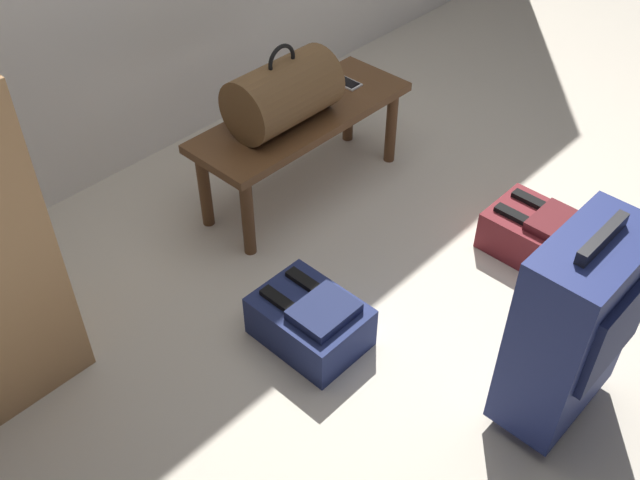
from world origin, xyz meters
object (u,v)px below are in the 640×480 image
(duffel_bag_brown, at_px, (283,94))
(cell_phone, at_px, (345,82))
(backpack_navy, at_px, (311,321))
(backpack_maroon, at_px, (537,234))
(suitcase_upright_navy, at_px, (574,326))
(bench, at_px, (302,125))

(duffel_bag_brown, height_order, cell_phone, duffel_bag_brown)
(duffel_bag_brown, distance_m, cell_phone, 0.43)
(duffel_bag_brown, bearing_deg, backpack_navy, -128.62)
(backpack_maroon, height_order, backpack_navy, same)
(suitcase_upright_navy, bearing_deg, cell_phone, 67.86)
(suitcase_upright_navy, height_order, backpack_navy, suitcase_upright_navy)
(backpack_maroon, bearing_deg, duffel_bag_brown, 114.98)
(cell_phone, bearing_deg, suitcase_upright_navy, -112.14)
(backpack_navy, bearing_deg, cell_phone, 36.09)
(suitcase_upright_navy, bearing_deg, duffel_bag_brown, 82.89)
(bench, bearing_deg, backpack_navy, -133.98)
(cell_phone, height_order, suitcase_upright_navy, suitcase_upright_navy)
(duffel_bag_brown, xyz_separation_m, backpack_maroon, (0.45, -0.96, -0.44))
(cell_phone, relative_size, backpack_maroon, 0.38)
(duffel_bag_brown, relative_size, backpack_navy, 1.16)
(duffel_bag_brown, height_order, suitcase_upright_navy, suitcase_upright_navy)
(duffel_bag_brown, relative_size, backpack_maroon, 1.16)
(cell_phone, bearing_deg, backpack_maroon, -87.51)
(duffel_bag_brown, bearing_deg, bench, 0.00)
(suitcase_upright_navy, bearing_deg, backpack_navy, 113.34)
(backpack_navy, bearing_deg, bench, 46.02)
(duffel_bag_brown, bearing_deg, cell_phone, 4.67)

